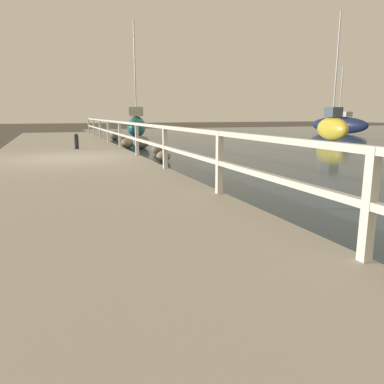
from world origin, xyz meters
TOP-DOWN VIEW (x-y plane):
  - ground_plane at (0.00, 0.00)m, footprint 120.00×120.00m
  - dock_walkway at (0.00, 0.00)m, footprint 4.65×36.00m
  - railing at (2.22, 0.00)m, footprint 0.10×32.50m
  - boulder_water_edge at (3.61, 5.47)m, footprint 0.79×0.71m
  - boulder_upstream at (3.63, 2.37)m, footprint 0.61×0.55m
  - boulder_near_dock at (3.71, 10.49)m, footprint 0.52×0.47m
  - boulder_downstream at (3.46, 12.20)m, footprint 0.75×0.68m
  - boulder_far_strip at (3.06, 6.01)m, footprint 0.64×0.58m
  - boulder_mid_strip at (3.18, 0.20)m, footprint 0.50×0.45m
  - mooring_bollard at (0.51, 3.18)m, footprint 0.17×0.17m
  - sailboat_navy at (22.22, 13.19)m, footprint 2.16×5.62m
  - sailboat_yellow at (15.96, 6.70)m, footprint 1.54×3.38m
  - sailboat_teal at (5.33, 14.28)m, footprint 2.28×3.58m

SIDE VIEW (x-z plane):
  - ground_plane at x=0.00m, z-range 0.00..0.00m
  - dock_walkway at x=0.00m, z-range 0.00..0.27m
  - boulder_mid_strip at x=3.18m, z-range 0.00..0.37m
  - boulder_near_dock at x=3.71m, z-range 0.00..0.39m
  - boulder_upstream at x=3.63m, z-range 0.00..0.46m
  - boulder_far_strip at x=3.06m, z-range 0.00..0.48m
  - boulder_downstream at x=3.46m, z-range 0.00..0.57m
  - boulder_water_edge at x=3.61m, z-range 0.00..0.60m
  - mooring_bollard at x=0.51m, z-range 0.27..0.87m
  - sailboat_navy at x=22.22m, z-range -1.93..3.49m
  - sailboat_yellow at x=15.96m, z-range -2.90..4.59m
  - sailboat_teal at x=5.33m, z-range -3.02..4.76m
  - railing at x=2.22m, z-range 0.47..1.53m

